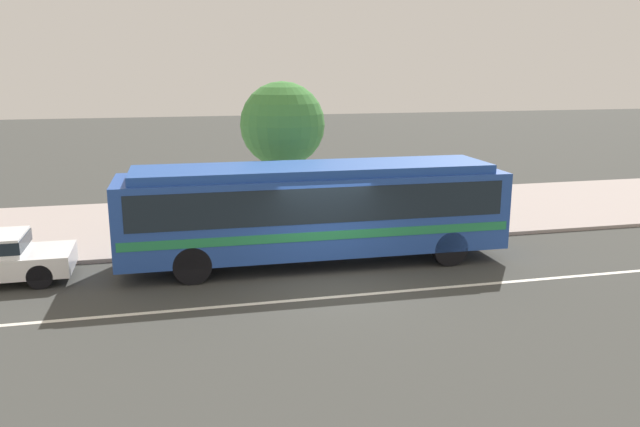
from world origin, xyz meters
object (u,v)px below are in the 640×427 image
Objects in this scene: transit_bus at (315,206)px; bus_stop_sign at (422,184)px; street_tree_near_stop at (282,125)px; pedestrian_waiting_near_sign at (362,199)px.

transit_bus is 4.27× the size of bus_stop_sign.
street_tree_near_stop is (-0.26, 3.53, 2.01)m from transit_bus.
street_tree_near_stop is at bearing 174.43° from pedestrian_waiting_near_sign.
pedestrian_waiting_near_sign is (2.44, 3.27, -0.55)m from transit_bus.
street_tree_near_stop reaches higher than pedestrian_waiting_near_sign.
street_tree_near_stop is at bearing 94.23° from transit_bus.
pedestrian_waiting_near_sign is 0.34× the size of street_tree_near_stop.
bus_stop_sign is (1.66, -1.27, 0.65)m from pedestrian_waiting_near_sign.
transit_bus is 4.07m from street_tree_near_stop.
bus_stop_sign is 5.00m from street_tree_near_stop.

